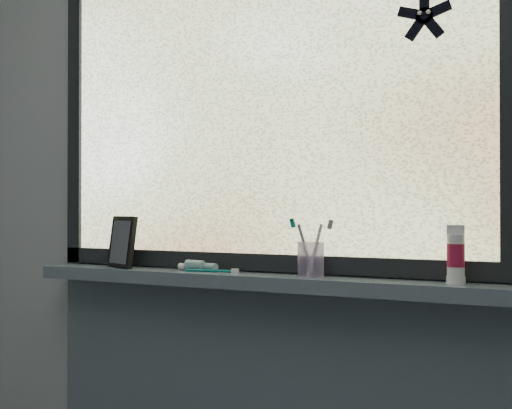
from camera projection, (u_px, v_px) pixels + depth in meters
The scene contains 12 objects.
wall_back at pixel (287, 195), 1.70m from camera, with size 3.00×0.01×2.50m, color #9EA3A8.
windowsill at pixel (278, 282), 1.63m from camera, with size 1.62×0.14×0.04m, color #4E5B68.
window_pane at pixel (285, 100), 1.68m from camera, with size 1.50×0.01×1.00m, color silver.
frame_bottom at pixel (284, 263), 1.67m from camera, with size 1.60×0.03×0.05m, color black.
frame_left at pixel (76, 117), 1.99m from camera, with size 0.05×0.03×1.10m, color black.
frame_mullion at pixel (507, 81), 1.43m from camera, with size 0.04×0.03×1.00m, color black.
starfish_sticker at pixel (424, 16), 1.51m from camera, with size 0.15×0.02×0.15m, color black, non-canonical shape.
vanity_mirror at pixel (122, 242), 1.83m from camera, with size 0.13×0.07×0.17m, color black.
toothpaste_tube at pixel (200, 266), 1.73m from camera, with size 0.18×0.04×0.03m, color silver, non-canonical shape.
toothbrush_cup at pixel (311, 260), 1.58m from camera, with size 0.07×0.07×0.10m, color #B29ACC.
toothbrush_lying at pixel (209, 270), 1.70m from camera, with size 0.18×0.02×0.01m, color #0D7670, non-canonical shape.
cream_tube at pixel (456, 253), 1.43m from camera, with size 0.04×0.04×0.11m, color silver.
Camera 1 is at (0.60, -0.29, 1.21)m, focal length 40.00 mm.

